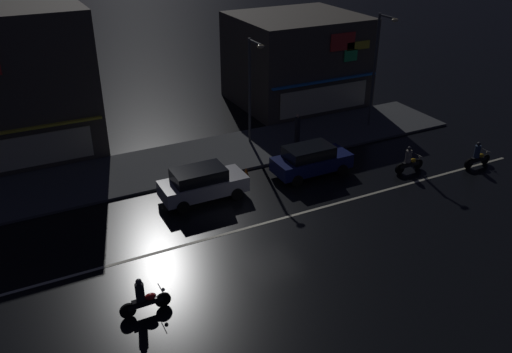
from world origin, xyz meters
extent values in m
plane|color=black|center=(0.00, 0.00, 0.00)|extent=(140.00, 140.00, 0.00)
cube|color=beige|center=(0.00, 0.00, 0.01)|extent=(30.70, 0.16, 0.01)
cube|color=#424447|center=(0.00, 7.86, 0.07)|extent=(32.32, 5.08, 0.14)
cube|color=#4C443A|center=(9.70, 14.29, 3.14)|extent=(8.61, 7.68, 6.28)
cube|color=#268CF2|center=(9.70, 10.33, 2.60)|extent=(8.18, 0.24, 0.12)
cube|color=#33E572|center=(11.63, 10.39, 4.11)|extent=(1.05, 0.08, 0.80)
cube|color=yellow|center=(12.19, 10.39, 4.70)|extent=(1.85, 0.08, 0.54)
cube|color=red|center=(10.91, 10.39, 5.09)|extent=(1.91, 0.08, 1.14)
cube|color=beige|center=(9.70, 10.39, 1.30)|extent=(6.89, 0.06, 1.80)
cube|color=#4C443A|center=(-9.70, 14.00, 4.19)|extent=(9.35, 7.10, 8.38)
cube|color=yellow|center=(-9.70, 10.33, 2.60)|extent=(8.88, 0.24, 0.12)
cube|color=beige|center=(-9.70, 10.39, 1.30)|extent=(7.48, 0.06, 1.80)
cylinder|color=#47494C|center=(3.16, 8.67, 3.30)|extent=(0.16, 0.16, 6.32)
cube|color=#47494C|center=(3.16, 7.97, 6.36)|extent=(0.10, 1.40, 0.10)
ellipsoid|color=#F9E099|center=(3.16, 7.27, 6.28)|extent=(0.44, 0.32, 0.20)
cylinder|color=#47494C|center=(11.42, 7.57, 3.74)|extent=(0.16, 0.16, 7.20)
cube|color=#47494C|center=(11.42, 6.87, 7.24)|extent=(0.10, 1.40, 0.10)
ellipsoid|color=#F9E099|center=(11.42, 6.17, 7.16)|extent=(0.44, 0.32, 0.20)
cylinder|color=#232328|center=(5.52, 6.96, 1.00)|extent=(0.32, 0.32, 1.72)
sphere|color=tan|center=(5.52, 6.96, 1.97)|extent=(0.22, 0.22, 0.22)
cube|color=silver|center=(-1.99, 3.50, 0.69)|extent=(4.30, 1.78, 0.76)
cube|color=black|center=(-2.20, 3.50, 1.37)|extent=(2.58, 1.57, 0.60)
cube|color=#F9F2CC|center=(0.12, 4.11, 0.79)|extent=(0.08, 0.20, 0.12)
cube|color=#F9F2CC|center=(0.12, 2.90, 0.79)|extent=(0.08, 0.20, 0.12)
cylinder|color=black|center=(-0.57, 4.39, 0.31)|extent=(0.62, 0.20, 0.62)
cylinder|color=black|center=(-0.57, 2.61, 0.31)|extent=(0.62, 0.20, 0.62)
cylinder|color=black|center=(-3.41, 4.39, 0.31)|extent=(0.62, 0.20, 0.62)
cylinder|color=black|center=(-3.41, 2.61, 0.31)|extent=(0.62, 0.20, 0.62)
cube|color=navy|center=(4.28, 3.36, 0.69)|extent=(4.30, 1.78, 0.76)
cube|color=black|center=(4.06, 3.36, 1.37)|extent=(2.58, 1.57, 0.60)
cube|color=#F9F2CC|center=(6.39, 3.97, 0.79)|extent=(0.08, 0.20, 0.12)
cube|color=#F9F2CC|center=(6.39, 2.76, 0.79)|extent=(0.08, 0.20, 0.12)
cylinder|color=black|center=(5.69, 4.25, 0.31)|extent=(0.62, 0.20, 0.62)
cylinder|color=black|center=(5.69, 2.47, 0.31)|extent=(0.62, 0.20, 0.62)
cylinder|color=black|center=(2.86, 4.25, 0.31)|extent=(0.62, 0.20, 0.62)
cylinder|color=black|center=(2.86, 2.47, 0.31)|extent=(0.62, 0.20, 0.62)
cylinder|color=black|center=(9.90, 1.17, 0.30)|extent=(0.60, 0.08, 0.60)
cylinder|color=black|center=(8.60, 1.17, 0.30)|extent=(0.60, 0.10, 0.60)
cube|color=black|center=(9.25, 1.17, 0.40)|extent=(1.30, 0.14, 0.20)
ellipsoid|color=gold|center=(9.45, 1.17, 0.62)|extent=(0.44, 0.26, 0.24)
cube|color=black|center=(9.05, 1.17, 0.55)|extent=(0.56, 0.22, 0.10)
cylinder|color=slate|center=(9.85, 1.17, 0.85)|extent=(0.03, 0.60, 0.03)
sphere|color=white|center=(9.94, 1.17, 0.75)|extent=(0.14, 0.14, 0.14)
cylinder|color=gray|center=(9.10, 1.17, 0.95)|extent=(0.32, 0.32, 0.70)
sphere|color=#333338|center=(9.10, 1.17, 1.41)|extent=(0.22, 0.22, 0.22)
cylinder|color=black|center=(-6.39, -3.39, 0.30)|extent=(0.60, 0.08, 0.60)
cylinder|color=black|center=(-7.69, -3.39, 0.30)|extent=(0.60, 0.10, 0.60)
cube|color=black|center=(-7.04, -3.39, 0.40)|extent=(1.30, 0.14, 0.20)
ellipsoid|color=red|center=(-6.84, -3.39, 0.62)|extent=(0.44, 0.26, 0.24)
cube|color=black|center=(-7.24, -3.39, 0.55)|extent=(0.56, 0.22, 0.10)
cylinder|color=slate|center=(-6.44, -3.39, 0.85)|extent=(0.03, 0.60, 0.03)
sphere|color=white|center=(-6.35, -3.39, 0.75)|extent=(0.14, 0.14, 0.14)
cylinder|color=#232328|center=(-7.19, -3.39, 0.95)|extent=(0.32, 0.32, 0.70)
sphere|color=#333338|center=(-7.19, -3.39, 1.41)|extent=(0.22, 0.22, 0.22)
cylinder|color=black|center=(13.73, -0.08, 0.30)|extent=(0.60, 0.08, 0.60)
cylinder|color=black|center=(12.43, -0.08, 0.30)|extent=(0.60, 0.10, 0.60)
cube|color=black|center=(13.08, -0.08, 0.40)|extent=(1.30, 0.14, 0.20)
ellipsoid|color=gold|center=(13.28, -0.08, 0.62)|extent=(0.44, 0.26, 0.24)
cube|color=black|center=(12.88, -0.08, 0.55)|extent=(0.56, 0.22, 0.10)
cylinder|color=slate|center=(13.68, -0.08, 0.85)|extent=(0.03, 0.60, 0.03)
sphere|color=white|center=(13.77, -0.08, 0.75)|extent=(0.14, 0.14, 0.14)
cylinder|color=#334766|center=(12.93, -0.08, 0.95)|extent=(0.32, 0.32, 0.70)
sphere|color=#333338|center=(12.93, -0.08, 1.41)|extent=(0.22, 0.22, 0.22)
cone|color=orange|center=(0.93, 4.64, 0.28)|extent=(0.36, 0.36, 0.55)
camera|label=1|loc=(-10.35, -18.66, 13.23)|focal=37.62mm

